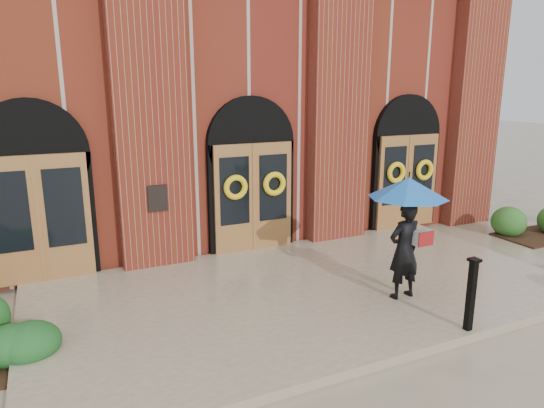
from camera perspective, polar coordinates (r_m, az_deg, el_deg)
ground at (r=9.34m, az=4.54°, el=-11.02°), size 90.00×90.00×0.00m
landing at (r=9.43m, az=4.09°, el=-10.26°), size 10.00×5.30×0.15m
church_building at (r=16.69m, az=-10.65°, el=12.08°), size 16.20×12.53×7.00m
man_with_umbrella at (r=8.82m, az=15.58°, el=-1.23°), size 1.43×1.43×2.22m
metal_post at (r=8.24m, az=22.38°, el=-9.65°), size 0.16×0.16×1.19m
hedge_front_left at (r=8.23m, az=-29.18°, el=-14.34°), size 1.50×1.29×0.53m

